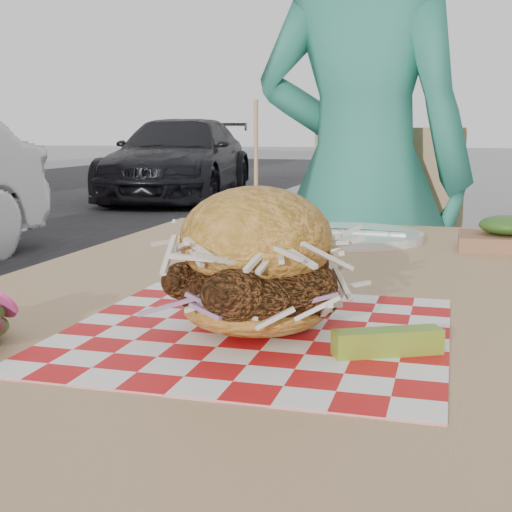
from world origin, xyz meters
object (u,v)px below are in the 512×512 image
object	(u,v)px
diner	(361,178)
patio_chair	(380,272)
patio_table	(303,341)
car_dark	(180,159)
sandwich	(256,269)

from	to	relation	value
diner	patio_chair	xyz separation A→B (m)	(0.05, 0.06, -0.26)
diner	patio_table	size ratio (longest dim) A/B	1.36
patio_table	patio_chair	xyz separation A→B (m)	(-0.00, 1.09, -0.12)
car_dark	patio_chair	world-z (taller)	car_dark
diner	patio_chair	size ratio (longest dim) A/B	1.72
car_dark	patio_chair	distance (m)	8.23
patio_table	sandwich	xyz separation A→B (m)	(0.00, -0.24, 0.14)
patio_chair	sandwich	bearing A→B (deg)	-92.35
patio_table	patio_chair	distance (m)	1.10
car_dark	sandwich	distance (m)	9.46
car_dark	patio_table	size ratio (longest dim) A/B	3.18
diner	sandwich	size ratio (longest dim) A/B	7.50
diner	patio_chair	bearing A→B (deg)	-125.79
car_dark	patio_table	xyz separation A→B (m)	(3.52, -8.54, 0.12)
car_dark	sandwich	bearing A→B (deg)	-74.94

